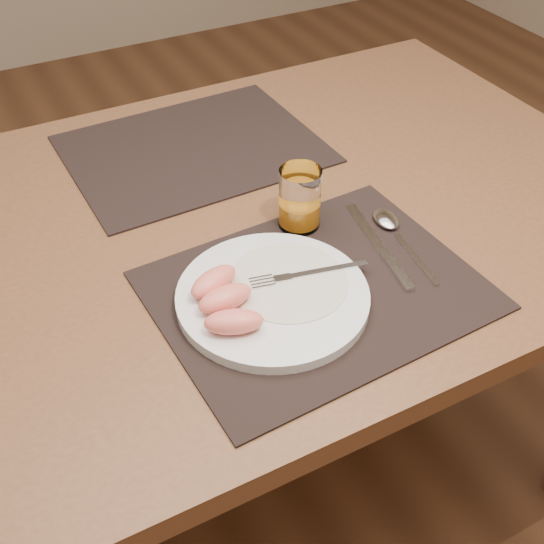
{
  "coord_description": "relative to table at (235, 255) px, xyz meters",
  "views": [
    {
      "loc": [
        -0.36,
        -0.82,
        1.41
      ],
      "look_at": [
        -0.02,
        -0.17,
        0.77
      ],
      "focal_mm": 45.0,
      "sensor_mm": 36.0,
      "label": 1
    }
  ],
  "objects": [
    {
      "name": "placemat_near",
      "position": [
        0.03,
        -0.22,
        0.09
      ],
      "size": [
        0.47,
        0.37,
        0.0
      ],
      "primitive_type": "cube",
      "rotation": [
        0.0,
        0.0,
        0.05
      ],
      "color": "black",
      "rests_on": "table"
    },
    {
      "name": "plate_dressing",
      "position": [
        -0.01,
        -0.2,
        0.1
      ],
      "size": [
        0.17,
        0.17,
        0.0
      ],
      "color": "white",
      "rests_on": "plate"
    },
    {
      "name": "ground",
      "position": [
        0.0,
        0.0,
        -0.67
      ],
      "size": [
        5.0,
        5.0,
        0.0
      ],
      "primitive_type": "plane",
      "color": "brown",
      "rests_on": "ground"
    },
    {
      "name": "plate",
      "position": [
        -0.04,
        -0.21,
        0.1
      ],
      "size": [
        0.27,
        0.27,
        0.02
      ],
      "primitive_type": "cylinder",
      "color": "white",
      "rests_on": "placemat_near"
    },
    {
      "name": "juice_glass",
      "position": [
        0.08,
        -0.07,
        0.13
      ],
      "size": [
        0.07,
        0.07,
        0.1
      ],
      "color": "white",
      "rests_on": "placemat_near"
    },
    {
      "name": "grapefruit_wedges",
      "position": [
        -0.11,
        -0.21,
        0.12
      ],
      "size": [
        0.09,
        0.15,
        0.03
      ],
      "color": "#FF7F68",
      "rests_on": "plate"
    },
    {
      "name": "table",
      "position": [
        0.0,
        0.0,
        0.0
      ],
      "size": [
        1.4,
        0.9,
        0.75
      ],
      "color": "brown",
      "rests_on": "ground"
    },
    {
      "name": "knife",
      "position": [
        0.16,
        -0.2,
        0.09
      ],
      "size": [
        0.05,
        0.22,
        0.01
      ],
      "color": "silver",
      "rests_on": "placemat_near"
    },
    {
      "name": "fork",
      "position": [
        0.01,
        -0.2,
        0.11
      ],
      "size": [
        0.17,
        0.05,
        0.0
      ],
      "color": "silver",
      "rests_on": "plate"
    },
    {
      "name": "spoon",
      "position": [
        0.2,
        -0.15,
        0.09
      ],
      "size": [
        0.05,
        0.19,
        0.01
      ],
      "color": "silver",
      "rests_on": "placemat_near"
    },
    {
      "name": "placemat_far",
      "position": [
        0.02,
        0.22,
        0.09
      ],
      "size": [
        0.46,
        0.36,
        0.0
      ],
      "primitive_type": "cube",
      "rotation": [
        0.0,
        0.0,
        0.03
      ],
      "color": "black",
      "rests_on": "table"
    }
  ]
}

